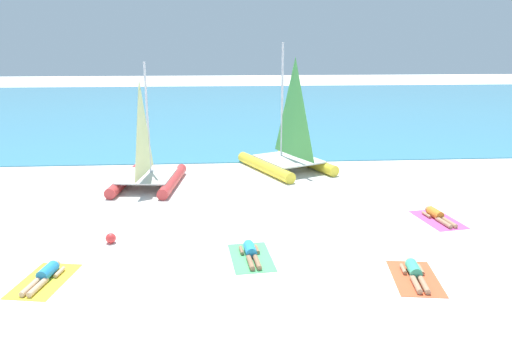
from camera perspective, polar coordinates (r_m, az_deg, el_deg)
The scene contains 13 objects.
ground_plane at distance 22.86m, azimuth -0.91°, elevation 0.54°, with size 120.00×120.00×0.00m, color white.
ocean_water at distance 43.05m, azimuth -2.39°, elevation 7.52°, with size 120.00×40.00×0.05m, color teal.
sailboat_yellow at distance 22.06m, azimuth 3.79°, elevation 2.23°, with size 4.36×5.12×5.68m.
sailboat_red at distance 19.98m, azimuth -12.75°, elevation 0.19°, with size 2.83×4.05×4.97m.
towel_leftmost at distance 13.35m, azimuth -23.80°, elevation -11.86°, with size 1.10×1.90×0.01m, color yellow.
sunbather_leftmost at distance 13.35m, azimuth -23.72°, elevation -11.26°, with size 0.67×1.56×0.30m.
towel_center_left at distance 13.46m, azimuth -0.58°, elevation -10.25°, with size 1.10×1.90×0.01m, color #4CB266.
sunbather_center_left at distance 13.46m, azimuth -0.63°, elevation -9.65°, with size 0.58×1.57×0.30m.
towel_center_right at distance 13.02m, azimuth 18.33°, elevation -12.01°, with size 1.10×1.90×0.01m, color #EA5933.
sunbather_center_right at distance 13.02m, azimuth 18.30°, elevation -11.39°, with size 0.63×1.57×0.30m.
towel_rightmost at distance 17.21m, azimuth 20.77°, elevation -5.47°, with size 1.10×1.90×0.01m, color #D84C99.
sunbather_rightmost at distance 17.22m, azimuth 20.69°, elevation -5.00°, with size 0.64×1.57×0.30m.
beach_ball at distance 14.92m, azimuth -16.83°, elevation -7.68°, with size 0.30×0.30×0.30m, color red.
Camera 1 is at (-1.17, -12.08, 5.80)m, focal length 33.75 mm.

